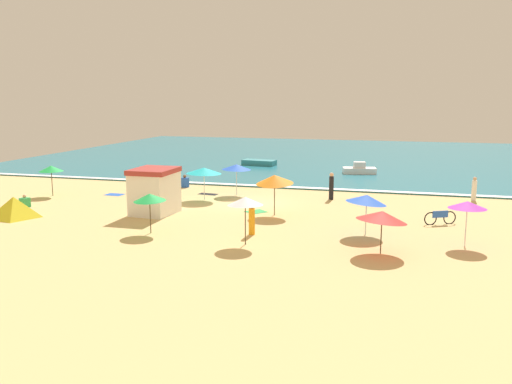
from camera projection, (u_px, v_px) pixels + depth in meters
The scene contains 26 objects.
ground_plane at pixel (251, 204), 33.52m from camera, with size 60.00×60.00×0.00m, color #D8B775.
ocean_water at pixel (320, 156), 60.05m from camera, with size 60.00×44.00×0.10m, color teal.
wave_breaker_foam at pixel (275, 186), 39.47m from camera, with size 57.00×0.70×0.01m, color white.
lifeguard_cabana at pixel (155, 191), 30.51m from camera, with size 2.26×2.72×2.63m.
beach_umbrella_0 at pixel (467, 205), 23.74m from camera, with size 1.93×1.93×2.09m.
beach_umbrella_1 at pixel (150, 197), 26.09m from camera, with size 2.25×2.25×2.01m.
beach_umbrella_2 at pixel (367, 199), 25.77m from camera, with size 2.68×2.66×2.09m.
beach_umbrella_3 at pixel (382, 216), 22.70m from camera, with size 3.08×3.08×1.99m.
beach_umbrella_4 at pixel (51, 169), 35.98m from camera, with size 1.85×1.85×2.05m.
beach_umbrella_5 at pixel (236, 167), 36.22m from camera, with size 2.00×2.00×2.12m.
beach_umbrella_6 at pixel (204, 171), 34.53m from camera, with size 2.97×2.96×2.15m.
beach_umbrella_7 at pixel (275, 179), 30.02m from camera, with size 2.62×2.64×2.41m.
beach_umbrella_8 at pixel (245, 201), 24.03m from camera, with size 2.28×2.28×2.24m.
beach_tent at pixel (14, 208), 29.46m from camera, with size 2.65×2.47×1.22m.
parked_bicycle at pixel (440, 217), 28.12m from camera, with size 1.65×0.87×0.76m.
beachgoer_0 at pixel (252, 220), 26.00m from camera, with size 0.40×0.40×1.55m.
beachgoer_1 at pixel (474, 189), 34.41m from camera, with size 0.43×0.43×1.56m.
beachgoer_2 at pixel (331, 186), 34.83m from camera, with size 0.37×0.37×1.77m.
beachgoer_3 at pixel (150, 181), 36.68m from camera, with size 0.35×0.35×1.86m.
beachgoer_4 at pixel (25, 202), 32.47m from camera, with size 0.56×0.56×0.79m.
beachgoer_5 at pixel (185, 182), 39.57m from camera, with size 0.61×0.61×0.94m.
beach_towel_0 at pixel (115, 195), 36.66m from camera, with size 1.25×0.92×0.01m.
beach_towel_1 at pixel (208, 194), 36.84m from camera, with size 1.38×0.77×0.01m.
beach_towel_2 at pixel (256, 212), 31.25m from camera, with size 1.50×1.51×0.01m.
small_boat_0 at pixel (259, 163), 51.48m from camera, with size 3.32×1.77×0.50m.
small_boat_1 at pixel (359, 170), 45.97m from camera, with size 2.98×1.88×1.00m.
Camera 1 is at (9.16, -31.55, 6.67)m, focal length 37.56 mm.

